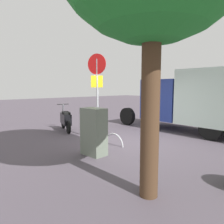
% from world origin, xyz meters
% --- Properties ---
extents(ground_plane, '(60.00, 60.00, 0.00)m').
position_xyz_m(ground_plane, '(0.00, 0.00, 0.00)').
color(ground_plane, '#4F4550').
extents(box_truck_near, '(7.22, 2.22, 2.73)m').
position_xyz_m(box_truck_near, '(-1.16, -3.59, 1.54)').
color(box_truck_near, black).
rests_on(box_truck_near, ground).
extents(motorcycle, '(1.75, 0.79, 1.20)m').
position_xyz_m(motorcycle, '(3.36, 0.65, 0.52)').
color(motorcycle, black).
rests_on(motorcycle, ground).
extents(stop_sign, '(0.71, 0.33, 3.23)m').
position_xyz_m(stop_sign, '(1.15, 0.52, 2.15)').
color(stop_sign, '#9E9EA3').
rests_on(stop_sign, ground).
extents(utility_cabinet, '(0.76, 0.53, 1.40)m').
position_xyz_m(utility_cabinet, '(-0.27, 1.75, 0.70)').
color(utility_cabinet, slate).
rests_on(utility_cabinet, ground).
extents(bike_rack_hoop, '(0.85, 0.12, 0.85)m').
position_xyz_m(bike_rack_hoop, '(0.11, 0.61, 0.00)').
color(bike_rack_hoop, '#B7B7BC').
rests_on(bike_rack_hoop, ground).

